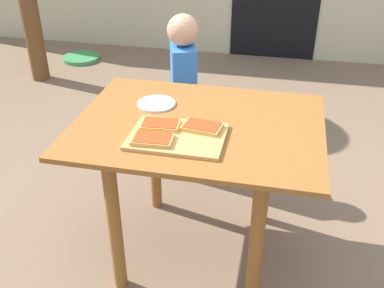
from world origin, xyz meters
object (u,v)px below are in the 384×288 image
(dining_table, at_px, (198,150))
(plate_white_left, at_px, (156,104))
(pizza_slice_far_left, at_px, (160,124))
(garden_hose_coil, at_px, (81,58))
(cutting_board, at_px, (177,137))
(pizza_slice_near_left, at_px, (152,139))
(pizza_slice_far_right, at_px, (202,127))
(child_left, at_px, (184,85))

(dining_table, bearing_deg, plate_white_left, 149.44)
(pizza_slice_far_left, relative_size, garden_hose_coil, 0.44)
(dining_table, height_order, cutting_board, cutting_board)
(pizza_slice_far_left, bearing_deg, plate_white_left, 110.08)
(dining_table, xyz_separation_m, plate_white_left, (-0.23, 0.14, 0.15))
(pizza_slice_near_left, bearing_deg, pizza_slice_far_right, 39.71)
(cutting_board, xyz_separation_m, pizza_slice_far_right, (0.09, 0.07, 0.02))
(pizza_slice_near_left, distance_m, garden_hose_coil, 3.31)
(cutting_board, height_order, pizza_slice_near_left, pizza_slice_near_left)
(dining_table, distance_m, plate_white_left, 0.31)
(pizza_slice_far_right, relative_size, pizza_slice_near_left, 1.03)
(plate_white_left, bearing_deg, pizza_slice_far_right, -39.09)
(pizza_slice_far_left, bearing_deg, pizza_slice_near_left, -88.13)
(dining_table, distance_m, pizza_slice_near_left, 0.32)
(child_left, relative_size, garden_hose_coil, 2.66)
(dining_table, xyz_separation_m, cutting_board, (-0.06, -0.15, 0.15))
(pizza_slice_far_right, bearing_deg, pizza_slice_near_left, -140.29)
(pizza_slice_near_left, xyz_separation_m, plate_white_left, (-0.09, 0.36, -0.02))
(pizza_slice_far_right, xyz_separation_m, child_left, (-0.27, 0.79, -0.17))
(pizza_slice_near_left, relative_size, garden_hose_coil, 0.44)
(pizza_slice_near_left, xyz_separation_m, pizza_slice_far_left, (-0.00, 0.13, 0.00))
(pizza_slice_far_left, relative_size, child_left, 0.17)
(cutting_board, height_order, garden_hose_coil, cutting_board)
(garden_hose_coil, bearing_deg, pizza_slice_far_left, -57.87)
(child_left, bearing_deg, dining_table, -71.61)
(pizza_slice_near_left, height_order, plate_white_left, pizza_slice_near_left)
(child_left, bearing_deg, pizza_slice_near_left, -84.34)
(pizza_slice_far_right, height_order, pizza_slice_far_left, same)
(cutting_board, relative_size, plate_white_left, 2.16)
(dining_table, relative_size, pizza_slice_far_left, 6.36)
(cutting_board, bearing_deg, plate_white_left, 121.08)
(dining_table, height_order, garden_hose_coil, dining_table)
(pizza_slice_far_right, distance_m, pizza_slice_near_left, 0.23)
(pizza_slice_far_right, bearing_deg, plate_white_left, 140.91)
(pizza_slice_far_right, height_order, garden_hose_coil, pizza_slice_far_right)
(cutting_board, xyz_separation_m, plate_white_left, (-0.18, 0.29, -0.00))
(plate_white_left, xyz_separation_m, child_left, (-0.00, 0.58, -0.15))
(pizza_slice_far_right, bearing_deg, child_left, 108.78)
(pizza_slice_far_right, xyz_separation_m, plate_white_left, (-0.27, 0.22, -0.02))
(dining_table, height_order, child_left, child_left)
(cutting_board, relative_size, garden_hose_coil, 1.01)
(pizza_slice_near_left, bearing_deg, garden_hose_coil, 120.97)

